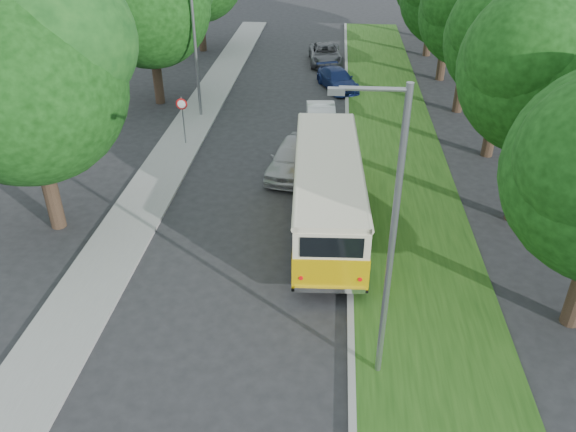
# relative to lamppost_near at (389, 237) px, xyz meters

# --- Properties ---
(ground) EXTENTS (120.00, 120.00, 0.00)m
(ground) POSITION_rel_lamppost_near_xyz_m (-4.21, 2.50, -4.37)
(ground) COLOR #252527
(ground) RESTS_ON ground
(curb) EXTENTS (0.20, 70.00, 0.15)m
(curb) POSITION_rel_lamppost_near_xyz_m (-0.61, 7.50, -4.29)
(curb) COLOR gray
(curb) RESTS_ON ground
(grass_verge) EXTENTS (4.50, 70.00, 0.13)m
(grass_verge) POSITION_rel_lamppost_near_xyz_m (1.74, 7.50, -4.30)
(grass_verge) COLOR #1E4612
(grass_verge) RESTS_ON ground
(sidewalk) EXTENTS (2.20, 70.00, 0.12)m
(sidewalk) POSITION_rel_lamppost_near_xyz_m (-9.01, 7.50, -4.31)
(sidewalk) COLOR gray
(sidewalk) RESTS_ON ground
(treeline) EXTENTS (24.27, 41.91, 9.46)m
(treeline) POSITION_rel_lamppost_near_xyz_m (-1.06, 20.49, 1.56)
(treeline) COLOR #332319
(treeline) RESTS_ON ground
(lamppost_near) EXTENTS (1.71, 0.16, 8.00)m
(lamppost_near) POSITION_rel_lamppost_near_xyz_m (0.00, 0.00, 0.00)
(lamppost_near) COLOR gray
(lamppost_near) RESTS_ON ground
(lamppost_far) EXTENTS (1.71, 0.16, 7.50)m
(lamppost_far) POSITION_rel_lamppost_near_xyz_m (-8.91, 18.50, -0.25)
(lamppost_far) COLOR gray
(lamppost_far) RESTS_ON ground
(warning_sign) EXTENTS (0.56, 0.10, 2.50)m
(warning_sign) POSITION_rel_lamppost_near_xyz_m (-8.71, 14.48, -2.66)
(warning_sign) COLOR gray
(warning_sign) RESTS_ON ground
(vintage_bus) EXTENTS (2.89, 9.65, 2.84)m
(vintage_bus) POSITION_rel_lamppost_near_xyz_m (-1.48, 7.45, -2.95)
(vintage_bus) COLOR #E1AF07
(vintage_bus) RESTS_ON ground
(car_silver) EXTENTS (2.54, 4.67, 1.51)m
(car_silver) POSITION_rel_lamppost_near_xyz_m (-3.10, 11.86, -3.61)
(car_silver) COLOR #ADAEB2
(car_silver) RESTS_ON ground
(car_white) EXTENTS (1.80, 4.28, 1.38)m
(car_white) POSITION_rel_lamppost_near_xyz_m (-2.01, 16.87, -3.68)
(car_white) COLOR white
(car_white) RESTS_ON ground
(car_blue) EXTENTS (3.14, 4.55, 1.22)m
(car_blue) POSITION_rel_lamppost_near_xyz_m (-1.21, 24.02, -3.76)
(car_blue) COLOR navy
(car_blue) RESTS_ON ground
(car_grey) EXTENTS (2.68, 5.00, 1.33)m
(car_grey) POSITION_rel_lamppost_near_xyz_m (-2.13, 29.71, -3.70)
(car_grey) COLOR #53545A
(car_grey) RESTS_ON ground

